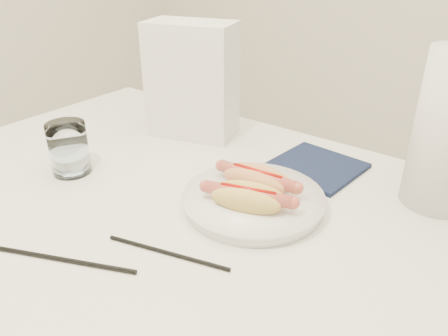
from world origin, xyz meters
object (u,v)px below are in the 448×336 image
Objects in this scene: hotdog_right at (248,198)px; napkin_box at (192,81)px; water_glass at (69,148)px; plate at (253,201)px; hotdog_left at (257,179)px; table at (185,221)px.

napkin_box is at bearing 127.69° from hotdog_right.
water_glass reaches higher than hotdog_right.
hotdog_left is at bearing 110.21° from plate.
napkin_box reaches higher than hotdog_left.
table is 4.51× the size of napkin_box.
hotdog_right is (0.01, -0.04, 0.03)m from plate.
hotdog_right is (0.02, -0.06, -0.00)m from hotdog_left.
plate is 0.38m from napkin_box.
napkin_box is (-0.30, 0.19, 0.12)m from plate.
hotdog_right reaches higher than plate.
napkin_box is (0.07, 0.31, 0.08)m from water_glass.
plate reaches higher than table.
hotdog_left is 0.07m from hotdog_right.
hotdog_right is 1.43× the size of water_glass.
water_glass is (-0.24, -0.07, 0.11)m from table.
table is at bearing 15.78° from water_glass.
hotdog_left is at bearing 32.21° from table.
hotdog_left is (-0.01, 0.03, 0.03)m from plate.
hotdog_right is 0.40m from napkin_box.
plate is at bearing 92.19° from hotdog_right.
napkin_box reaches higher than water_glass.
napkin_box is (-0.32, 0.23, 0.09)m from hotdog_right.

